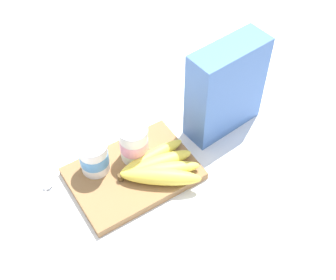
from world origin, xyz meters
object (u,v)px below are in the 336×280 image
object	(u,v)px
cutting_board	(133,173)
spoon	(44,193)
banana_bunch	(158,168)
cereal_box	(226,89)
yogurt_cup_back	(134,143)
yogurt_cup_front	(94,157)

from	to	relation	value
cutting_board	spoon	world-z (taller)	cutting_board
cutting_board	banana_bunch	distance (m)	0.06
banana_bunch	spoon	size ratio (longest dim) A/B	1.76
banana_bunch	cutting_board	bearing A→B (deg)	142.41
cereal_box	banana_bunch	size ratio (longest dim) A/B	1.32
yogurt_cup_back	banana_bunch	size ratio (longest dim) A/B	0.51
spoon	yogurt_cup_front	bearing A→B (deg)	-4.94
yogurt_cup_back	spoon	size ratio (longest dim) A/B	0.90
spoon	banana_bunch	bearing A→B (deg)	-22.37
yogurt_cup_front	banana_bunch	xyz separation A→B (m)	(0.12, -0.09, -0.03)
cutting_board	yogurt_cup_back	size ratio (longest dim) A/B	2.99
cutting_board	cereal_box	world-z (taller)	cereal_box
cereal_box	spoon	size ratio (longest dim) A/B	2.32
cutting_board	spoon	xyz separation A→B (m)	(-0.20, 0.07, -0.01)
banana_bunch	spoon	bearing A→B (deg)	157.63
spoon	cereal_box	bearing A→B (deg)	-5.06
cutting_board	cereal_box	distance (m)	0.30
cutting_board	banana_bunch	bearing A→B (deg)	-37.59
yogurt_cup_front	cereal_box	bearing A→B (deg)	-5.10
cutting_board	yogurt_cup_back	xyz separation A→B (m)	(0.03, 0.04, 0.06)
yogurt_cup_back	banana_bunch	xyz separation A→B (m)	(0.02, -0.07, -0.03)
yogurt_cup_front	spoon	xyz separation A→B (m)	(-0.13, 0.01, -0.06)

